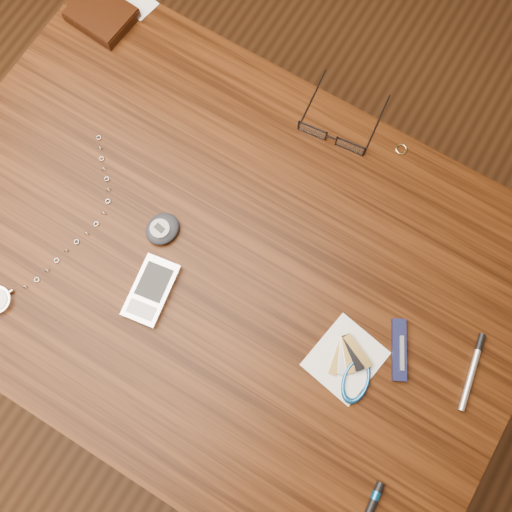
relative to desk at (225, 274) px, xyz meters
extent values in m
plane|color=#472814|center=(0.00, 0.00, -0.65)|extent=(3.80, 3.80, 0.00)
cube|color=#351808|center=(0.00, 0.00, 0.08)|extent=(1.00, 0.70, 0.03)
cylinder|color=#4C2814|center=(-0.45, 0.30, -0.29)|extent=(0.05, 0.05, 0.71)
cylinder|color=#4C2814|center=(0.45, 0.30, -0.29)|extent=(0.05, 0.05, 0.71)
cube|color=black|center=(-0.42, 0.27, 0.11)|extent=(0.11, 0.10, 0.02)
cube|color=black|center=(-0.42, 0.27, 0.12)|extent=(0.11, 0.09, 0.00)
cube|color=black|center=(0.01, 0.27, 0.12)|extent=(0.05, 0.01, 0.03)
cube|color=silver|center=(0.01, 0.27, 0.12)|extent=(0.05, 0.01, 0.02)
cylinder|color=black|center=(-0.02, 0.32, 0.10)|extent=(0.02, 0.12, 0.00)
cube|color=black|center=(0.08, 0.27, 0.12)|extent=(0.05, 0.01, 0.03)
cube|color=silver|center=(0.08, 0.27, 0.12)|extent=(0.05, 0.01, 0.02)
cylinder|color=black|center=(0.10, 0.34, 0.10)|extent=(0.02, 0.12, 0.00)
cube|color=black|center=(0.05, 0.27, 0.12)|extent=(0.02, 0.00, 0.00)
torus|color=#EED279|center=(0.16, 0.32, 0.10)|extent=(0.03, 0.03, 0.00)
cylinder|color=#B5B5B9|center=(-0.26, -0.22, 0.11)|extent=(0.01, 0.01, 0.01)
torus|color=#B5B5B9|center=(-0.24, -0.20, 0.10)|extent=(0.01, 0.01, 0.01)
torus|color=#B5B5B9|center=(-0.23, -0.18, 0.10)|extent=(0.01, 0.01, 0.00)
torus|color=#B5B5B9|center=(-0.23, -0.16, 0.10)|extent=(0.01, 0.01, 0.01)
torus|color=#B5B5B9|center=(-0.23, -0.14, 0.10)|extent=(0.01, 0.01, 0.00)
torus|color=#B5B5B9|center=(-0.22, -0.12, 0.10)|extent=(0.01, 0.01, 0.01)
torus|color=#B5B5B9|center=(-0.22, -0.10, 0.10)|extent=(0.01, 0.01, 0.00)
torus|color=#B5B5B9|center=(-0.21, -0.08, 0.10)|extent=(0.01, 0.00, 0.01)
torus|color=#B5B5B9|center=(-0.21, -0.05, 0.10)|extent=(0.01, 0.01, 0.00)
torus|color=#B5B5B9|center=(-0.21, -0.03, 0.10)|extent=(0.01, 0.00, 0.01)
torus|color=#B5B5B9|center=(-0.21, -0.01, 0.10)|extent=(0.01, 0.01, 0.00)
torus|color=#B5B5B9|center=(-0.22, 0.00, 0.10)|extent=(0.01, 0.01, 0.01)
torus|color=#B5B5B9|center=(-0.24, 0.02, 0.10)|extent=(0.01, 0.01, 0.00)
torus|color=#B5B5B9|center=(-0.25, 0.03, 0.10)|extent=(0.01, 0.01, 0.01)
torus|color=#B5B5B9|center=(-0.27, 0.04, 0.10)|extent=(0.01, 0.01, 0.00)
torus|color=#B5B5B9|center=(-0.28, 0.06, 0.10)|extent=(0.01, 0.01, 0.01)
torus|color=#B5B5B9|center=(-0.29, 0.07, 0.10)|extent=(0.01, 0.01, 0.00)
cube|color=silver|center=(-0.07, -0.10, 0.11)|extent=(0.07, 0.11, 0.01)
cube|color=black|center=(-0.07, -0.09, 0.12)|extent=(0.05, 0.06, 0.00)
cube|color=#A8ABB0|center=(-0.06, -0.13, 0.12)|extent=(0.05, 0.03, 0.00)
ellipsoid|color=black|center=(-0.11, -0.01, 0.11)|extent=(0.06, 0.07, 0.02)
cylinder|color=gray|center=(-0.11, -0.01, 0.12)|extent=(0.03, 0.03, 0.00)
cube|color=black|center=(-0.11, -0.01, 0.13)|extent=(0.02, 0.01, 0.00)
cube|color=white|center=(0.25, -0.04, 0.10)|extent=(0.11, 0.12, 0.00)
torus|color=#175DA9|center=(0.27, -0.06, 0.11)|extent=(0.07, 0.07, 0.01)
cube|color=olive|center=(0.23, -0.04, 0.10)|extent=(0.02, 0.06, 0.00)
cube|color=#B8B9BD|center=(0.24, -0.03, 0.11)|extent=(0.04, 0.06, 0.00)
cube|color=#A7803B|center=(0.25, -0.03, 0.11)|extent=(0.05, 0.05, 0.00)
cube|color=black|center=(0.25, -0.02, 0.11)|extent=(0.05, 0.05, 0.00)
cube|color=olive|center=(0.26, -0.02, 0.11)|extent=(0.06, 0.04, 0.00)
cube|color=#13193E|center=(0.31, 0.02, 0.11)|extent=(0.06, 0.09, 0.01)
cube|color=silver|center=(0.31, 0.02, 0.11)|extent=(0.03, 0.05, 0.00)
cylinder|color=silver|center=(0.42, 0.05, 0.11)|extent=(0.03, 0.12, 0.01)
cylinder|color=black|center=(0.41, 0.09, 0.11)|extent=(0.01, 0.03, 0.01)
cylinder|color=black|center=(0.38, -0.21, 0.11)|extent=(0.02, 0.09, 0.01)
cylinder|color=#0E5897|center=(0.38, -0.18, 0.11)|extent=(0.01, 0.01, 0.01)
camera|label=1|loc=(0.16, -0.16, 0.99)|focal=40.00mm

